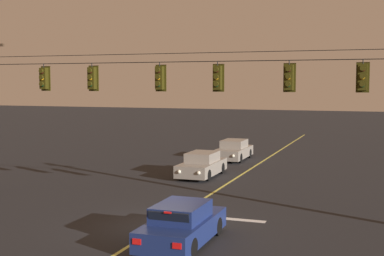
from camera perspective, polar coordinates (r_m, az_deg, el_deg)
ground_plane at (r=20.57m, az=-3.37°, el=-10.32°), size 180.00×180.00×0.00m
lane_centre_stripe at (r=28.42m, az=3.42°, el=-6.10°), size 0.14×60.00×0.01m
stop_bar_paint at (r=21.71m, az=3.35°, el=-9.51°), size 3.40×0.36×0.01m
signal_span_assembly at (r=22.26m, az=-0.87°, el=1.20°), size 21.48×0.32×7.62m
traffic_light_leftmost at (r=25.38m, az=-15.40°, el=5.08°), size 0.48×0.41×1.22m
traffic_light_left_inner at (r=24.05m, az=-10.54°, el=5.20°), size 0.48×0.41×1.22m
traffic_light_centre at (r=22.60m, az=-3.46°, el=5.31°), size 0.48×0.41×1.22m
traffic_light_right_inner at (r=21.73m, az=2.69°, el=5.33°), size 0.48×0.41×1.22m
traffic_light_rightmost at (r=21.07m, az=10.20°, el=5.28°), size 0.48×0.41×1.22m
traffic_light_far_right at (r=20.80m, az=17.58°, el=5.14°), size 0.48×0.41×1.22m
car_waiting_near_lane at (r=18.23m, az=-1.06°, el=-10.18°), size 1.80×4.33×1.39m
car_oncoming_lead at (r=31.14m, az=1.05°, el=-3.94°), size 1.80×4.42×1.39m
car_oncoming_trailing at (r=37.99m, az=4.43°, el=-2.38°), size 1.80×4.42×1.39m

